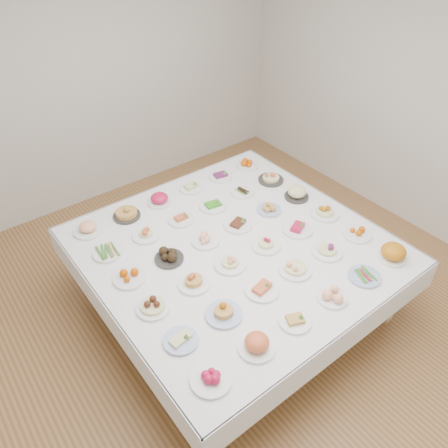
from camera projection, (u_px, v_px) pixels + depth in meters
room_envelope at (231, 130)px, 3.00m from camera, size 5.02×5.02×2.81m
display_table at (235, 250)px, 3.75m from camera, size 2.37×2.37×0.75m
dish_0 at (211, 377)px, 2.68m from camera, size 0.26×0.26×0.10m
dish_1 at (257, 343)px, 2.85m from camera, size 0.25×0.25×0.14m
dish_2 at (295, 319)px, 3.04m from camera, size 0.23×0.23×0.09m
dish_3 at (333, 295)px, 3.20m from camera, size 0.23×0.23×0.10m
dish_4 at (365, 276)px, 3.39m from camera, size 0.25×0.25×0.06m
dish_5 at (393, 252)px, 3.53m from camera, size 0.23×0.23×0.15m
dish_6 at (181, 338)px, 2.91m from camera, size 0.24×0.24×0.09m
dish_7 at (224, 309)px, 3.07m from camera, size 0.26×0.26×0.15m
dish_8 at (262, 288)px, 3.27m from camera, size 0.26×0.26×0.10m
dish_9 at (296, 265)px, 3.42m from camera, size 0.27×0.27×0.15m
dish_10 at (328, 248)px, 3.59m from camera, size 0.25×0.25×0.12m
dish_11 at (358, 232)px, 3.78m from camera, size 0.25×0.25×0.10m
dish_12 at (152, 303)px, 3.11m from camera, size 0.26×0.26×0.14m
dish_13 at (194, 279)px, 3.30m from camera, size 0.24×0.24×0.14m
dish_14 at (230, 261)px, 3.48m from camera, size 0.25×0.25×0.12m
dish_15 at (266, 242)px, 3.65m from camera, size 0.24×0.24×0.13m
dish_16 at (298, 227)px, 3.83m from camera, size 0.26×0.26×0.10m
dish_17 at (325, 209)px, 4.00m from camera, size 0.27×0.27×0.15m
dish_18 at (129, 275)px, 3.36m from camera, size 0.25×0.25×0.10m
dish_19 at (169, 255)px, 3.53m from camera, size 0.23×0.23×0.11m
dish_20 at (205, 238)px, 3.71m from camera, size 0.24×0.24×0.10m
dish_21 at (238, 222)px, 3.88m from camera, size 0.25×0.25×0.11m
dish_22 at (269, 207)px, 4.06m from camera, size 0.23×0.23×0.10m
dish_23 at (297, 193)px, 4.22m from camera, size 0.23×0.23×0.13m
dish_24 at (108, 251)px, 3.60m from camera, size 0.26×0.24×0.06m
dish_25 at (146, 232)px, 3.76m from camera, size 0.24×0.24×0.11m
dish_26 at (181, 218)px, 3.95m from camera, size 0.24×0.24×0.09m
dish_27 at (213, 204)px, 4.11m from camera, size 0.25×0.25×0.10m
dish_28 at (242, 192)px, 4.30m from camera, size 0.23×0.23×0.05m
dish_29 at (271, 175)px, 4.45m from camera, size 0.25×0.25×0.14m
dish_30 at (88, 226)px, 3.81m from camera, size 0.26×0.26×0.13m
dish_31 at (126, 210)px, 3.97m from camera, size 0.25×0.25×0.15m
dish_32 at (159, 198)px, 4.15m from camera, size 0.23×0.23×0.13m
dish_33 at (191, 187)px, 4.35m from camera, size 0.23×0.23×0.09m
dish_34 at (221, 175)px, 4.52m from camera, size 0.24×0.24×0.10m
dish_35 at (247, 164)px, 4.68m from camera, size 0.23×0.23×0.09m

